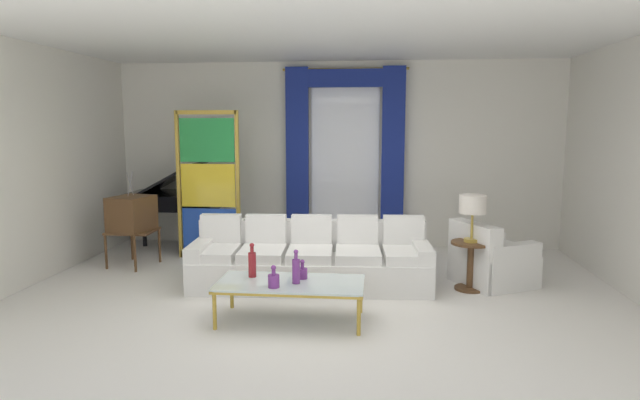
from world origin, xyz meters
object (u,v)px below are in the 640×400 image
Objects in this scene: bottle_amber_squat at (252,263)px; bottle_crystal_tall at (302,272)px; peacock_figurine at (227,250)px; round_side_table at (470,261)px; table_lamp_brass at (473,206)px; couch_white_long at (311,261)px; grand_piano at (175,199)px; stained_glass_divider at (208,188)px; bottle_ruby_flask at (296,270)px; bottle_blue_decanter at (274,280)px; vintage_tv at (132,215)px; armchair_white at (490,262)px; coffee_table at (291,285)px.

bottle_crystal_tall is at bearing -1.05° from bottle_amber_squat.
peacock_figurine is 1.01× the size of round_side_table.
round_side_table is 1.04× the size of table_lamp_brass.
couch_white_long is 1.13m from bottle_crystal_tall.
bottle_crystal_tall is 0.14× the size of grand_piano.
stained_glass_divider is 0.98m from peacock_figurine.
couch_white_long is 2.20m from stained_glass_divider.
bottle_ruby_flask reaches higher than peacock_figurine.
peacock_figurine is (-1.12, 2.30, -0.27)m from bottle_blue_decanter.
vintage_tv is (-2.63, 0.66, 0.42)m from couch_white_long.
bottle_crystal_tall is 0.58× the size of bottle_ruby_flask.
bottle_ruby_flask is at bearing 38.88° from bottle_blue_decanter.
vintage_tv is at bearing -150.24° from stained_glass_divider.
stained_glass_divider reaches higher than bottle_amber_squat.
armchair_white is at bearing 26.78° from bottle_amber_squat.
vintage_tv is at bearing -98.29° from grand_piano.
bottle_ruby_flask is (0.06, -0.04, 0.17)m from coffee_table.
bottle_blue_decanter is 0.65× the size of bottle_ruby_flask.
armchair_white reaches higher than bottle_blue_decanter.
table_lamp_brass is at bearing 0.22° from couch_white_long.
armchair_white is at bearing 33.47° from coffee_table.
stained_glass_divider is (-1.19, 2.32, 0.50)m from bottle_amber_squat.
table_lamp_brass reaches higher than couch_white_long.
bottle_amber_squat is 2.15m from peacock_figurine.
couch_white_long is 1.35× the size of stained_glass_divider.
round_side_table is at bearing -153.43° from table_lamp_brass.
table_lamp_brass is at bearing -8.15° from vintage_tv.
couch_white_long is 1.99× the size of coffee_table.
stained_glass_divider is 3.86× the size of table_lamp_brass.
stained_glass_divider reaches higher than vintage_tv.
grand_piano is (-2.46, 3.16, 0.25)m from bottle_ruby_flask.
couch_white_long is at bearing 66.47° from bottle_amber_squat.
vintage_tv is at bearing 171.85° from round_side_table.
bottle_ruby_flask is at bearing -58.38° from peacock_figurine.
armchair_white is 4.09m from stained_glass_divider.
coffee_table is 2.36m from round_side_table.
bottle_blue_decanter is 3.23m from vintage_tv.
bottle_amber_squat reaches higher than coffee_table.
bottle_crystal_tall is 0.18× the size of armchair_white.
armchair_white is at bearing 35.23° from bottle_blue_decanter.
table_lamp_brass is (1.95, 0.01, 0.72)m from couch_white_long.
bottle_amber_squat is 2.72m from table_lamp_brass.
bottle_ruby_flask is (0.49, -0.18, -0.01)m from bottle_amber_squat.
grand_piano is at bearing 157.10° from table_lamp_brass.
grand_piano is at bearing 127.57° from coffee_table.
table_lamp_brass is (-0.28, -0.25, 0.74)m from armchair_white.
bottle_blue_decanter is at bearing -64.05° from peacock_figurine.
bottle_ruby_flask is at bearing -103.36° from bottle_crystal_tall.
bottle_ruby_flask is 0.16× the size of stained_glass_divider.
couch_white_long reaches higher than round_side_table.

